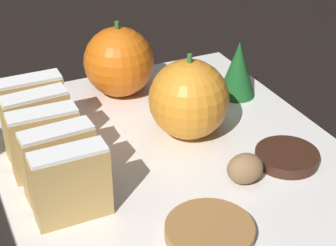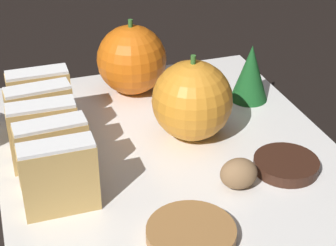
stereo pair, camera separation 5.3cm
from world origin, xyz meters
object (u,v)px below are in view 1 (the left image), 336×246
(chocolate_cookie, at_px, (287,157))
(walnut, at_px, (245,169))
(orange_near, at_px, (120,62))
(orange_far, at_px, (189,99))

(chocolate_cookie, bearing_deg, walnut, -169.40)
(orange_near, distance_m, chocolate_cookie, 0.22)
(orange_near, bearing_deg, orange_far, -75.28)
(orange_near, xyz_separation_m, walnut, (0.04, -0.21, -0.03))
(orange_far, bearing_deg, chocolate_cookie, -53.43)
(orange_near, bearing_deg, chocolate_cookie, -65.02)
(orange_far, xyz_separation_m, walnut, (0.01, -0.09, -0.03))
(orange_far, distance_m, chocolate_cookie, 0.11)
(orange_near, relative_size, walnut, 2.58)
(walnut, distance_m, chocolate_cookie, 0.05)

